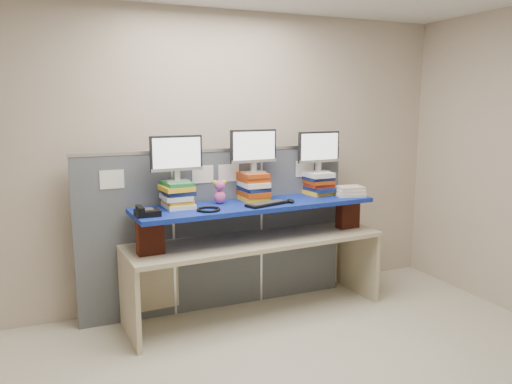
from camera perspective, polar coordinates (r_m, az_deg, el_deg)
name	(u,v)px	position (r m, az deg, el deg)	size (l,w,h in m)	color
room	(312,194)	(2.99, 6.41, -0.22)	(5.00, 4.00, 2.80)	#BEAF9D
cubicle_partition	(218,229)	(4.73, -4.34, -4.20)	(2.60, 0.06, 1.53)	#4C525A
desk	(256,254)	(4.61, 0.00, -7.04)	(2.41, 0.84, 0.72)	#C2B694
brick_pier_left	(150,237)	(4.15, -12.02, -5.04)	(0.21, 0.12, 0.29)	maroon
brick_pier_right	(348,213)	(5.00, 10.45, -2.42)	(0.21, 0.12, 0.29)	maroon
blue_board	(256,205)	(4.50, 0.00, -1.51)	(2.21, 0.55, 0.04)	#0D086A
book_stack_left	(177,195)	(4.33, -8.98, -0.31)	(0.28, 0.32, 0.23)	white
book_stack_center	(253,187)	(4.59, -0.29, 0.62)	(0.25, 0.30, 0.26)	yellow
book_stack_right	(318,183)	(4.94, 7.08, 1.02)	(0.26, 0.33, 0.22)	yellow
monitor_left	(176,156)	(4.28, -9.09, 4.13)	(0.45, 0.14, 0.39)	#B4B5BA
monitor_center	(253,148)	(4.54, -0.29, 5.01)	(0.45, 0.14, 0.39)	#B4B5BA
monitor_right	(319,149)	(4.90, 7.18, 4.89)	(0.45, 0.14, 0.39)	#B4B5BA
keyboard	(267,204)	(4.39, 1.30, -1.35)	(0.43, 0.26, 0.03)	black
mouse	(291,201)	(4.51, 3.97, -1.02)	(0.06, 0.11, 0.03)	black
desk_phone	(147,212)	(4.07, -12.40, -2.26)	(0.19, 0.18, 0.08)	black
headset	(208,209)	(4.18, -5.45, -1.99)	(0.20, 0.20, 0.02)	black
plush_toy	(220,192)	(4.45, -4.16, 0.05)	(0.13, 0.09, 0.21)	#D14F94
binder_stack	(350,191)	(4.92, 10.67, 0.09)	(0.30, 0.25, 0.09)	beige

